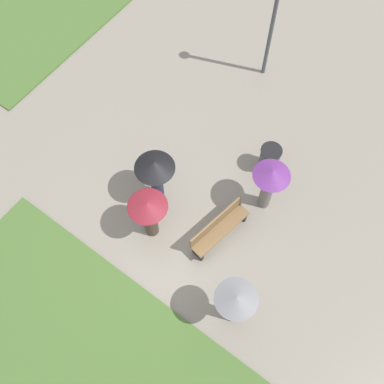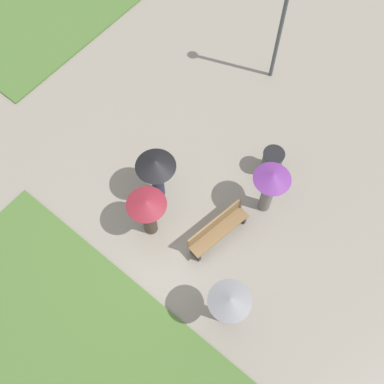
% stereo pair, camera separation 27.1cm
% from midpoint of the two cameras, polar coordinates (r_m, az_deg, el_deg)
% --- Properties ---
extents(ground_plane, '(90.00, 90.00, 0.00)m').
position_cam_midpoint_polar(ground_plane, '(13.27, -2.49, -4.47)').
color(ground_plane, gray).
extents(park_bench, '(1.89, 0.74, 0.90)m').
position_cam_midpoint_polar(park_bench, '(12.78, 3.59, -4.36)').
color(park_bench, brown).
rests_on(park_bench, ground_plane).
extents(lamp_post, '(0.32, 0.32, 4.41)m').
position_cam_midpoint_polar(lamp_post, '(14.29, 11.59, 20.80)').
color(lamp_post, '#474C51').
rests_on(lamp_post, ground_plane).
extents(trash_bin, '(0.61, 0.61, 0.95)m').
position_cam_midpoint_polar(trash_bin, '(13.85, 9.98, 3.48)').
color(trash_bin, '#4C4C51').
rests_on(trash_bin, ground_plane).
extents(crowd_person_maroon, '(1.02, 1.02, 1.75)m').
position_cam_midpoint_polar(crowd_person_maroon, '(12.23, -4.64, -2.25)').
color(crowd_person_maroon, '#47382D').
rests_on(crowd_person_maroon, ground_plane).
extents(crowd_person_grey, '(1.01, 1.01, 1.92)m').
position_cam_midpoint_polar(crowd_person_grey, '(11.21, 5.10, -13.10)').
color(crowd_person_grey, black).
rests_on(crowd_person_grey, ground_plane).
extents(crowd_person_purple, '(0.98, 0.98, 1.90)m').
position_cam_midpoint_polar(crowd_person_purple, '(12.50, 9.90, 0.93)').
color(crowd_person_purple, slate).
rests_on(crowd_person_purple, ground_plane).
extents(crowd_person_black, '(1.07, 1.07, 1.82)m').
position_cam_midpoint_polar(crowd_person_black, '(12.53, -3.66, 2.67)').
color(crowd_person_black, '#282D47').
rests_on(crowd_person_black, ground_plane).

